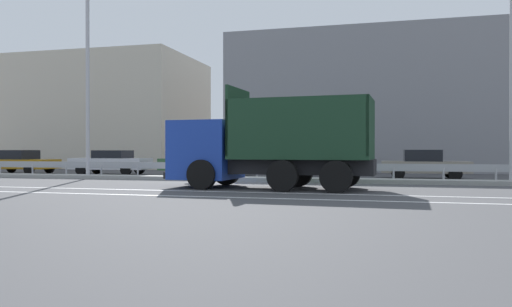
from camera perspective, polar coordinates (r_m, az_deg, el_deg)
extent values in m
plane|color=#424244|center=(20.46, -1.90, -3.45)|extent=(320.00, 320.00, 0.00)
cube|color=silver|center=(16.09, 0.41, -4.48)|extent=(70.08, 0.16, 0.01)
cube|color=silver|center=(14.35, -1.38, -5.06)|extent=(70.08, 0.16, 0.01)
cube|color=gray|center=(22.03, -0.68, -2.94)|extent=(38.54, 1.10, 0.18)
cube|color=#9EA0A5|center=(23.20, 0.13, -1.47)|extent=(70.08, 0.04, 0.32)
cylinder|color=#ADADB2|center=(30.17, -27.20, -1.67)|extent=(0.09, 0.09, 0.62)
cylinder|color=#ADADB2|center=(28.85, -24.18, -1.76)|extent=(0.09, 0.09, 0.62)
cylinder|color=#ADADB2|center=(27.61, -20.87, -1.84)|extent=(0.09, 0.09, 0.62)
cylinder|color=#ADADB2|center=(26.48, -17.27, -1.93)|extent=(0.09, 0.09, 0.62)
cylinder|color=#ADADB2|center=(25.45, -13.36, -2.01)|extent=(0.09, 0.09, 0.62)
cylinder|color=#ADADB2|center=(24.56, -9.15, -2.09)|extent=(0.09, 0.09, 0.62)
cylinder|color=#ADADB2|center=(23.81, -4.64, -2.17)|extent=(0.09, 0.09, 0.62)
cylinder|color=#ADADB2|center=(23.21, 0.13, -2.23)|extent=(0.09, 0.09, 0.62)
cylinder|color=#ADADB2|center=(22.79, 5.11, -2.28)|extent=(0.09, 0.09, 0.62)
cylinder|color=#ADADB2|center=(22.54, 10.24, -2.32)|extent=(0.09, 0.09, 0.62)
cylinder|color=#ADADB2|center=(22.47, 15.45, -2.33)|extent=(0.09, 0.09, 0.62)
cylinder|color=#ADADB2|center=(22.59, 20.64, -2.33)|extent=(0.09, 0.09, 0.62)
cylinder|color=#ADADB2|center=(22.89, 25.74, -2.30)|extent=(0.09, 0.09, 0.62)
cube|color=#19389E|center=(18.63, -5.63, 0.40)|extent=(2.28, 2.56, 2.12)
cube|color=black|center=(19.09, -8.64, 1.50)|extent=(0.14, 2.11, 0.80)
cube|color=black|center=(19.12, -8.73, -2.32)|extent=(0.22, 2.41, 0.24)
cube|color=black|center=(17.53, 5.23, -1.52)|extent=(5.09, 1.61, 0.53)
cube|color=#193823|center=(17.52, 5.23, -0.46)|extent=(4.94, 2.60, 0.12)
cube|color=#193823|center=(16.44, 4.39, 3.11)|extent=(4.83, 0.35, 1.96)
cube|color=#193823|center=(18.64, 5.98, 2.79)|extent=(4.83, 0.35, 1.96)
cube|color=#193823|center=(18.20, -2.07, 3.62)|extent=(0.22, 2.36, 2.45)
cube|color=#193823|center=(17.19, 12.97, 2.98)|extent=(0.22, 2.36, 1.96)
cylinder|color=black|center=(17.41, -6.21, -2.41)|extent=(1.06, 0.37, 1.04)
cylinder|color=black|center=(19.64, -3.37, -2.09)|extent=(1.06, 0.37, 1.04)
cylinder|color=black|center=(16.46, 3.05, -2.56)|extent=(1.06, 0.37, 1.04)
cylinder|color=black|center=(18.79, 4.90, -2.20)|extent=(1.06, 0.37, 1.04)
cylinder|color=black|center=(16.11, 9.13, -2.63)|extent=(1.06, 0.37, 1.04)
cylinder|color=black|center=(18.49, 10.23, -2.25)|extent=(1.06, 0.37, 1.04)
cylinder|color=white|center=(22.87, -7.07, -2.67)|extent=(0.16, 0.16, 0.30)
cylinder|color=black|center=(22.85, -7.07, -1.92)|extent=(0.16, 0.16, 0.30)
cylinder|color=white|center=(22.84, -7.07, -1.16)|extent=(0.16, 0.16, 0.30)
cylinder|color=black|center=(22.84, -7.07, -0.40)|extent=(0.16, 0.16, 0.30)
cylinder|color=white|center=(22.83, -7.07, 0.36)|extent=(0.16, 0.16, 0.30)
cylinder|color=#1E4CB2|center=(22.84, -7.07, 1.62)|extent=(0.71, 0.03, 0.71)
cylinder|color=white|center=(22.84, -7.07, 1.62)|extent=(0.76, 0.02, 0.76)
cylinder|color=#ADADB2|center=(25.70, -18.69, 9.57)|extent=(0.18, 0.18, 10.96)
cylinder|color=#ADADB2|center=(22.18, 27.22, 9.63)|extent=(0.18, 0.18, 9.89)
cube|color=#B27A14|center=(32.34, -25.38, -1.08)|extent=(4.36, 1.85, 0.54)
cube|color=black|center=(32.41, -25.56, -0.12)|extent=(1.84, 1.61, 0.54)
cylinder|color=black|center=(32.17, -22.55, -1.56)|extent=(0.60, 0.20, 0.60)
cylinder|color=black|center=(30.82, -24.52, -1.64)|extent=(0.60, 0.20, 0.60)
cylinder|color=black|center=(33.88, -26.16, -1.47)|extent=(0.60, 0.20, 0.60)
cube|color=silver|center=(29.13, -16.26, -1.13)|extent=(4.40, 1.94, 0.62)
cube|color=black|center=(29.06, -16.04, -0.08)|extent=(1.88, 1.62, 0.44)
cylinder|color=black|center=(29.09, -19.37, -1.75)|extent=(0.61, 0.23, 0.60)
cylinder|color=black|center=(30.52, -17.74, -1.65)|extent=(0.61, 0.23, 0.60)
cylinder|color=black|center=(27.79, -14.64, -1.84)|extent=(0.61, 0.23, 0.60)
cylinder|color=black|center=(29.28, -13.18, -1.72)|extent=(0.61, 0.23, 0.60)
cube|color=#335B33|center=(26.63, -5.62, -1.25)|extent=(4.96, 2.09, 0.62)
cube|color=black|center=(26.56, -5.33, -0.16)|extent=(2.12, 1.75, 0.39)
cylinder|color=black|center=(26.45, -9.41, -1.94)|extent=(0.61, 0.22, 0.60)
cylinder|color=black|center=(28.07, -7.78, -1.81)|extent=(0.61, 0.22, 0.60)
cylinder|color=black|center=(25.25, -3.22, -2.05)|extent=(0.61, 0.22, 0.60)
cylinder|color=black|center=(26.95, -1.90, -1.89)|extent=(0.61, 0.22, 0.60)
cube|color=navy|center=(24.71, 6.79, -1.40)|extent=(3.98, 2.00, 0.61)
cube|color=black|center=(24.67, 7.05, -0.15)|extent=(1.73, 1.62, 0.47)
cylinder|color=black|center=(24.23, 3.61, -2.15)|extent=(0.61, 0.25, 0.60)
cylinder|color=black|center=(25.78, 4.58, -2.00)|extent=(0.61, 0.25, 0.60)
cylinder|color=black|center=(23.70, 9.19, -2.21)|extent=(0.61, 0.25, 0.60)
cylinder|color=black|center=(25.28, 9.83, -2.05)|extent=(0.61, 0.25, 0.60)
cube|color=gray|center=(24.97, 18.73, -1.47)|extent=(4.02, 1.88, 0.55)
cube|color=black|center=(24.95, 18.46, -0.22)|extent=(1.69, 1.64, 0.54)
cylinder|color=black|center=(25.98, 21.30, -2.00)|extent=(0.60, 0.21, 0.60)
cylinder|color=black|center=(24.25, 21.82, -2.17)|extent=(0.60, 0.21, 0.60)
cylinder|color=black|center=(25.79, 15.83, -2.01)|extent=(0.60, 0.21, 0.60)
cylinder|color=black|center=(24.04, 15.95, -2.18)|extent=(0.60, 0.21, 0.60)
cube|color=beige|center=(43.35, -17.04, 4.34)|extent=(15.24, 10.05, 8.77)
cube|color=gray|center=(38.74, 17.10, 5.07)|extent=(23.96, 15.09, 9.11)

